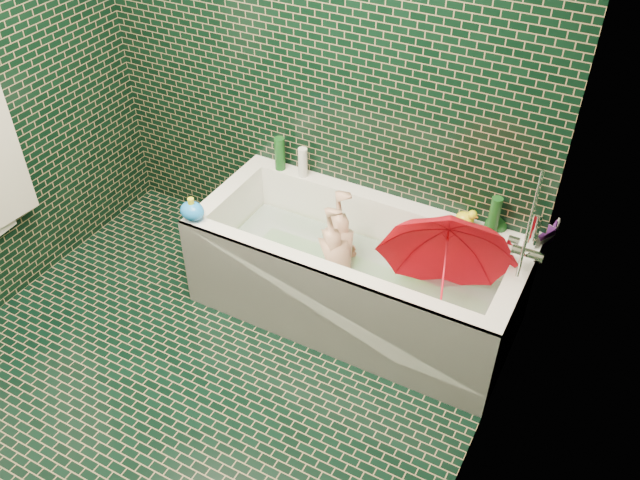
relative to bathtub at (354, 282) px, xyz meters
The scene contains 18 objects.
floor 1.12m from the bathtub, 114.07° to the right, with size 2.80×2.80×0.00m, color black.
wall_back 1.20m from the bathtub, 138.90° to the left, with size 2.80×2.80×0.00m, color black.
wall_right 1.68m from the bathtub, 49.85° to the right, with size 2.80×2.80×0.00m, color black.
bathtub is the anchor object (origin of this frame).
bath_mat 0.06m from the bathtub, 90.00° to the left, with size 1.35×0.47×0.01m, color green.
water 0.09m from the bathtub, 90.00° to the left, with size 1.48×0.53×0.00m, color silver.
faucet 0.99m from the bathtub, ahead, with size 0.18×0.19×0.55m.
child 0.13m from the bathtub, 166.53° to the right, with size 0.30×0.20×0.82m, color tan.
umbrella 0.60m from the bathtub, ahead, with size 0.64×0.64×0.56m, color red.
soap_bottle_a 0.90m from the bathtub, 22.00° to the left, with size 0.10×0.10×0.25m, color white.
soap_bottle_b 0.94m from the bathtub, 24.38° to the left, with size 0.08×0.08×0.18m, color #58217C.
soap_bottle_c 0.78m from the bathtub, 28.71° to the left, with size 0.12×0.12×0.15m, color #154C1A.
bottle_right_tall 0.81m from the bathtub, 29.18° to the left, with size 0.06×0.06×0.21m, color #154C1A.
bottle_right_pump 0.96m from the bathtub, 21.03° to the left, with size 0.05×0.05×0.20m, color silver.
bottle_left_tall 0.85m from the bathtub, 152.86° to the left, with size 0.06×0.06×0.20m, color #154C1A.
bottle_left_short 0.73m from the bathtub, 146.61° to the left, with size 0.05×0.05×0.18m, color white.
rubber_duck 0.68m from the bathtub, 34.95° to the left, with size 0.13×0.10×0.10m.
bath_toy 0.94m from the bathtub, 159.36° to the right, with size 0.14×0.12×0.13m.
Camera 1 is at (1.56, -1.44, 2.67)m, focal length 38.00 mm.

